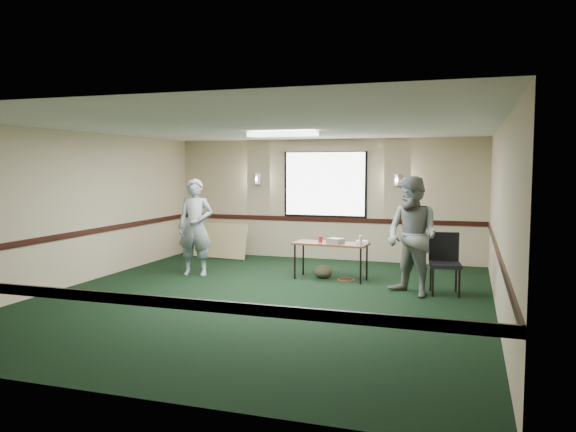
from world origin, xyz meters
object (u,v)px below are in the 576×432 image
(projector, at_px, (335,241))
(person_left, at_px, (195,227))
(conference_chair, at_px, (445,258))
(person_right, at_px, (412,236))
(folding_table, at_px, (331,245))

(projector, bearing_deg, person_left, -148.20)
(projector, xyz_separation_m, person_left, (-2.66, -0.36, 0.20))
(projector, xyz_separation_m, conference_chair, (1.95, -0.49, -0.15))
(projector, relative_size, person_right, 0.14)
(folding_table, distance_m, person_left, 2.62)
(folding_table, xyz_separation_m, projector, (0.10, -0.03, 0.10))
(person_left, bearing_deg, person_right, -15.77)
(conference_chair, height_order, person_right, person_right)
(person_left, bearing_deg, conference_chair, -10.93)
(person_right, bearing_deg, person_left, -150.41)
(projector, bearing_deg, person_right, -5.65)
(folding_table, height_order, conference_chair, conference_chair)
(conference_chair, distance_m, person_left, 4.63)
(projector, height_order, person_right, person_right)
(folding_table, height_order, person_right, person_right)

